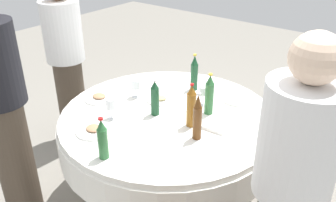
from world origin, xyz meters
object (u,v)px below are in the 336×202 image
Objects in this scene: plate_right at (94,130)px; person_far at (2,107)px; bottle_dark_green_front at (194,73)px; bottle_brown_far at (197,118)px; bottle_green_rear at (103,139)px; bottle_dark_green_mid at (155,98)px; plate_inner at (99,98)px; person_rear at (67,62)px; wine_glass_east at (136,85)px; dining_table at (168,131)px; wine_glass_north at (111,105)px; plate_near at (237,99)px; plate_south at (160,100)px; person_front at (288,199)px; bottle_green_north at (209,95)px; bottle_amber_east at (191,106)px.

person_far is at bearing -150.17° from plate_right.
plate_right is at bearing -99.52° from bottle_dark_green_front.
bottle_brown_far is 1.19× the size of bottle_green_rear.
bottle_dark_green_mid is at bearing 169.67° from bottle_brown_far.
person_rear reaches higher than plate_inner.
wine_glass_east is 0.94m from person_far.
wine_glass_east is (-0.36, 0.06, 0.25)m from dining_table.
wine_glass_east is 0.36m from wine_glass_north.
plate_inner is 1.03× the size of plate_near.
plate_right is 0.63m from person_far.
bottle_green_rear is 1.88× the size of wine_glass_east.
person_rear is (-1.25, 0.72, -0.05)m from bottle_green_rear.
plate_south is at bearing 118.64° from bottle_dark_green_mid.
bottle_brown_far is 0.71m from bottle_dark_green_front.
bottle_brown_far is at bearing -90.87° from person_front.
plate_south reaches higher than dining_table.
bottle_green_north is 1.45m from person_rear.
bottle_brown_far is 1.06× the size of bottle_dark_green_front.
dining_table is at bearing 91.87° from bottle_green_rear.
bottle_green_rear is (-0.31, -0.50, -0.02)m from bottle_brown_far.
bottle_brown_far is 0.16m from bottle_amber_east.
plate_right is at bearing -116.18° from dining_table.
bottle_brown_far is 1.19× the size of bottle_dark_green_mid.
person_front is at bearing -27.30° from bottle_amber_east.
bottle_dark_green_mid reaches higher than bottle_green_rear.
plate_near is at bearing -71.22° from person_rear.
wine_glass_north is 0.09× the size of person_front.
bottle_green_rear is at bearing -40.44° from plate_inner.
bottle_dark_green_front reaches higher than plate_inner.
person_front is at bearing -20.17° from wine_glass_east.
bottle_dark_green_mid reaches higher than plate_right.
plate_inner is (-0.89, -0.01, -0.14)m from bottle_brown_far.
bottle_dark_green_front is (-0.08, 0.44, 0.28)m from dining_table.
bottle_brown_far is 0.58m from plate_south.
bottle_dark_green_mid is 0.16× the size of person_far.
bottle_green_rear is 1.12× the size of plate_right.
plate_right is 0.15× the size of person_rear.
bottle_brown_far reaches higher than bottle_dark_green_front.
person_rear is (-0.96, 0.38, -0.04)m from wine_glass_north.
bottle_green_north is at bearing 40.20° from bottle_dark_green_mid.
bottle_dark_green_mid is at bearing -85.98° from person_front.
wine_glass_north is at bearing -130.51° from bottle_dark_green_mid.
bottle_amber_east is 0.19× the size of person_front.
bottle_green_rear reaches higher than plate_right.
person_front is at bearing -38.72° from bottle_dark_green_front.
person_far is at bearing -108.47° from plate_inner.
wine_glass_north reaches higher than wine_glass_east.
person_front reaches higher than bottle_brown_far.
bottle_brown_far is 2.24× the size of wine_glass_east.
wine_glass_north is at bearing -132.38° from dining_table.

